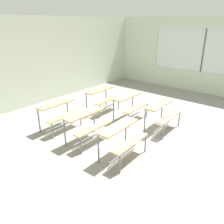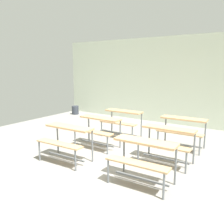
# 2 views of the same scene
# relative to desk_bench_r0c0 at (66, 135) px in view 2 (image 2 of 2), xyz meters

# --- Properties ---
(ground) EXTENTS (10.00, 9.00, 0.05)m
(ground) POSITION_rel_desk_bench_r0c0_xyz_m (1.04, 0.05, -0.59)
(ground) COLOR gray
(wall_back) EXTENTS (10.00, 0.12, 3.00)m
(wall_back) POSITION_rel_desk_bench_r0c0_xyz_m (1.04, 4.55, 0.94)
(wall_back) COLOR beige
(wall_back) RESTS_ON ground
(desk_bench_r0c0) EXTENTS (1.12, 0.63, 0.74)m
(desk_bench_r0c0) POSITION_rel_desk_bench_r0c0_xyz_m (0.00, 0.00, 0.00)
(desk_bench_r0c0) COLOR tan
(desk_bench_r0c0) RESTS_ON ground
(desk_bench_r0c1) EXTENTS (1.12, 0.62, 0.74)m
(desk_bench_r0c1) POSITION_rel_desk_bench_r0c0_xyz_m (1.79, 0.00, 0.00)
(desk_bench_r0c1) COLOR tan
(desk_bench_r0c1) RESTS_ON ground
(desk_bench_r1c0) EXTENTS (1.10, 0.59, 0.74)m
(desk_bench_r1c0) POSITION_rel_desk_bench_r0c0_xyz_m (0.01, 1.09, 0.00)
(desk_bench_r1c0) COLOR tan
(desk_bench_r1c0) RESTS_ON ground
(desk_bench_r1c1) EXTENTS (1.11, 0.61, 0.74)m
(desk_bench_r1c1) POSITION_rel_desk_bench_r0c0_xyz_m (1.80, 1.08, 0.00)
(desk_bench_r1c1) COLOR tan
(desk_bench_r1c1) RESTS_ON ground
(desk_bench_r2c0) EXTENTS (1.12, 0.62, 0.74)m
(desk_bench_r2c0) POSITION_rel_desk_bench_r0c0_xyz_m (0.02, 2.20, 0.00)
(desk_bench_r2c0) COLOR tan
(desk_bench_r2c0) RESTS_ON ground
(desk_bench_r2c1) EXTENTS (1.12, 0.63, 0.74)m
(desk_bench_r2c1) POSITION_rel_desk_bench_r0c0_xyz_m (1.76, 2.19, 0.00)
(desk_bench_r2c1) COLOR tan
(desk_bench_r2c1) RESTS_ON ground
(trash_bin) EXTENTS (0.28, 0.28, 0.35)m
(trash_bin) POSITION_rel_desk_bench_r0c0_xyz_m (-3.32, 3.86, -0.39)
(trash_bin) COLOR #333842
(trash_bin) RESTS_ON ground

